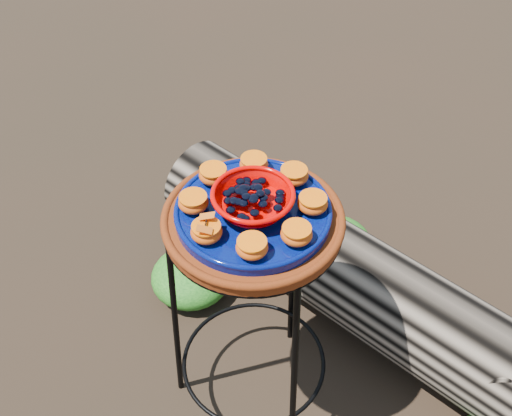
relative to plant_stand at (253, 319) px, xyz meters
The scene contains 18 objects.
ground 0.35m from the plant_stand, ahead, with size 60.00×60.00×0.00m, color black.
plant_stand is the anchor object (origin of this frame).
terracotta_saucer 0.37m from the plant_stand, ahead, with size 0.40×0.40×0.03m, color #461F06.
cobalt_plate 0.39m from the plant_stand, ahead, with size 0.34×0.34×0.02m, color #050037.
red_bowl 0.43m from the plant_stand, ahead, with size 0.17×0.17×0.05m, color #D30200, non-canonical shape.
glass_gems 0.46m from the plant_stand, ahead, with size 0.13×0.13×0.02m, color black, non-canonical shape.
orange_half_0 0.44m from the plant_stand, 106.37° to the right, with size 0.07×0.07×0.04m, color #B44309.
orange_half_1 0.44m from the plant_stand, 59.06° to the right, with size 0.07×0.07×0.04m, color #B44309.
orange_half_2 0.44m from the plant_stand, 14.06° to the right, with size 0.07×0.07×0.04m, color #B44309.
orange_half_3 0.44m from the plant_stand, 30.94° to the left, with size 0.07×0.07×0.04m, color #B44309.
orange_half_4 0.44m from the plant_stand, 75.94° to the left, with size 0.07×0.07×0.04m, color #B44309.
orange_half_5 0.44m from the plant_stand, 120.94° to the left, with size 0.07×0.07×0.04m, color #B44309.
orange_half_6 0.44m from the plant_stand, 165.94° to the left, with size 0.07×0.07×0.04m, color #B44309.
orange_half_7 0.44m from the plant_stand, 149.06° to the right, with size 0.07×0.07×0.04m, color #B44309.
butterfly 0.47m from the plant_stand, 106.37° to the right, with size 0.07×0.04×0.01m, color #C25211, non-canonical shape.
driftwood_log 0.49m from the plant_stand, 66.62° to the left, with size 1.59×0.42×0.30m, color black, non-canonical shape.
foliage_left 0.52m from the plant_stand, 150.63° to the left, with size 0.27×0.27×0.14m, color #10410F.
foliage_back 0.66m from the plant_stand, 93.56° to the left, with size 0.28×0.28×0.14m, color #10410F.
Camera 1 is at (0.53, -0.85, 1.74)m, focal length 45.00 mm.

